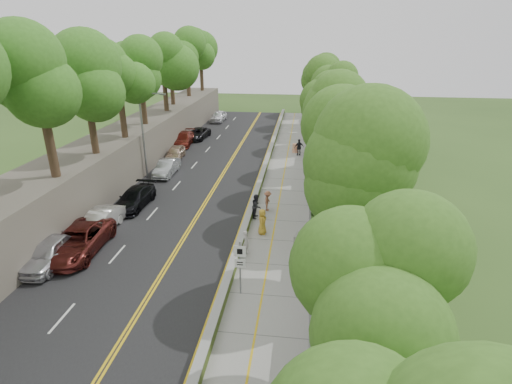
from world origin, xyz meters
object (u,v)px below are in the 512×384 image
at_px(concrete_block, 304,241).
at_px(car_2, 78,241).
at_px(construction_barrel, 295,148).
at_px(car_1, 100,222).
at_px(painter_0, 262,222).
at_px(streetlight, 145,129).
at_px(car_0, 49,252).
at_px(person_far, 299,147).
at_px(signpost, 240,262).

xyz_separation_m(concrete_block, car_2, (-13.89, -2.47, 0.41)).
relative_size(construction_barrel, concrete_block, 0.86).
xyz_separation_m(construction_barrel, concrete_block, (1.30, -21.58, -0.11)).
height_order(car_1, painter_0, painter_0).
height_order(construction_barrel, concrete_block, construction_barrel).
height_order(streetlight, car_0, streetlight).
height_order(streetlight, car_2, streetlight).
height_order(car_1, car_2, car_2).
height_order(car_1, person_far, person_far).
relative_size(construction_barrel, car_2, 0.17).
xyz_separation_m(streetlight, car_0, (-0.14, -15.54, -3.81)).
xyz_separation_m(signpost, car_0, (-11.65, 1.47, -1.13)).
bearing_deg(person_far, construction_barrel, -85.77).
bearing_deg(painter_0, streetlight, 52.84).
bearing_deg(painter_0, concrete_block, -112.97).
bearing_deg(streetlight, car_1, -85.84).
bearing_deg(car_0, car_2, 54.01).
xyz_separation_m(signpost, car_1, (-10.70, 5.79, -1.18)).
bearing_deg(signpost, person_far, 84.64).
relative_size(car_1, car_2, 0.77).
bearing_deg(construction_barrel, car_2, -117.63).
xyz_separation_m(construction_barrel, painter_0, (-1.55, -20.17, 0.40)).
relative_size(signpost, construction_barrel, 3.08).
xyz_separation_m(streetlight, car_2, (0.87, -14.06, -3.78)).
bearing_deg(streetlight, painter_0, -40.52).
height_order(streetlight, car_1, streetlight).
bearing_deg(car_0, car_1, 75.78).
distance_m(signpost, car_0, 11.80).
height_order(car_0, painter_0, painter_0).
xyz_separation_m(car_0, car_1, (0.95, 4.32, -0.05)).
relative_size(streetlight, signpost, 2.58).
bearing_deg(car_2, person_far, 57.84).
relative_size(streetlight, painter_0, 4.42).
bearing_deg(construction_barrel, streetlight, -143.42).
bearing_deg(car_2, car_1, 88.73).
bearing_deg(car_0, person_far, 58.23).
bearing_deg(car_0, concrete_block, 13.08).
xyz_separation_m(car_1, person_far, (13.12, 20.07, 0.19)).
xyz_separation_m(construction_barrel, car_2, (-12.59, -24.05, 0.30)).
distance_m(concrete_block, car_1, 13.96).
bearing_deg(concrete_block, painter_0, 153.68).
height_order(concrete_block, painter_0, painter_0).
bearing_deg(streetlight, person_far, 32.40).
bearing_deg(car_1, person_far, 60.56).
xyz_separation_m(car_2, person_far, (13.07, 22.90, 0.12)).
relative_size(streetlight, concrete_block, 6.79).
bearing_deg(car_2, painter_0, 16.89).
xyz_separation_m(concrete_block, car_1, (-13.95, 0.37, 0.34)).
xyz_separation_m(signpost, construction_barrel, (1.95, 27.01, -1.41)).
bearing_deg(streetlight, construction_barrel, 36.58).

